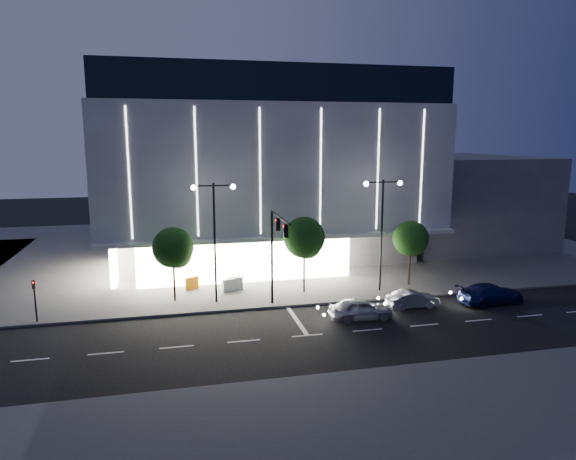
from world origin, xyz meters
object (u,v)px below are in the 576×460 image
at_px(tree_mid, 305,240).
at_px(barrier_b, 229,285).
at_px(tree_right, 411,240).
at_px(car_second, 412,299).
at_px(ped_signal_far, 35,296).
at_px(barrier_a, 192,283).
at_px(car_lead, 361,309).
at_px(barrier_d, 236,284).
at_px(street_lamp_east, 382,219).
at_px(street_lamp_west, 214,225).
at_px(tree_left, 173,250).
at_px(barrier_c, 235,283).
at_px(traffic_mast, 276,242).
at_px(car_third, 491,294).

xyz_separation_m(tree_mid, barrier_b, (-5.80, 1.35, -3.68)).
bearing_deg(tree_right, car_second, -113.45).
distance_m(ped_signal_far, barrier_a, 11.62).
bearing_deg(barrier_a, car_second, -50.82).
height_order(car_second, barrier_b, car_second).
xyz_separation_m(car_lead, barrier_d, (-7.46, 8.23, -0.09)).
bearing_deg(car_lead, tree_right, -44.02).
bearing_deg(street_lamp_east, barrier_b, 168.60).
bearing_deg(car_second, street_lamp_west, 71.94).
bearing_deg(car_lead, street_lamp_west, 61.39).
bearing_deg(tree_left, tree_right, -0.00).
height_order(street_lamp_west, street_lamp_east, same).
distance_m(street_lamp_west, car_second, 15.36).
bearing_deg(car_lead, tree_mid, 21.10).
height_order(ped_signal_far, car_lead, ped_signal_far).
relative_size(street_lamp_west, ped_signal_far, 3.00).
bearing_deg(tree_right, car_lead, -136.02).
relative_size(tree_left, barrier_d, 5.20).
distance_m(barrier_a, barrier_c, 3.42).
bearing_deg(car_second, tree_left, 71.46).
distance_m(traffic_mast, car_third, 16.59).
height_order(street_lamp_east, barrier_d, street_lamp_east).
bearing_deg(traffic_mast, tree_left, 152.16).
xyz_separation_m(tree_mid, car_second, (6.81, -5.06, -3.71)).
bearing_deg(barrier_c, street_lamp_west, -131.99).
relative_size(street_lamp_west, car_lead, 2.08).
xyz_separation_m(tree_left, car_lead, (12.25, -6.51, -3.30)).
height_order(traffic_mast, tree_mid, traffic_mast).
distance_m(street_lamp_west, car_lead, 11.98).
bearing_deg(barrier_c, car_third, -33.71).
distance_m(street_lamp_east, car_third, 9.75).
bearing_deg(tree_left, car_lead, -27.98).
relative_size(street_lamp_west, barrier_d, 8.18).
bearing_deg(barrier_b, barrier_a, 136.53).
distance_m(tree_right, barrier_c, 14.79).
bearing_deg(barrier_b, barrier_c, 28.32).
height_order(street_lamp_west, barrier_a, street_lamp_west).
relative_size(barrier_b, barrier_d, 1.00).
xyz_separation_m(street_lamp_west, barrier_c, (1.73, 2.94, -5.31)).
height_order(street_lamp_west, ped_signal_far, street_lamp_west).
relative_size(street_lamp_east, car_lead, 2.08).
bearing_deg(street_lamp_west, car_lead, -30.61).
height_order(car_third, barrier_d, car_third).
bearing_deg(barrier_a, tree_right, -32.85).
xyz_separation_m(tree_mid, car_lead, (2.25, -6.51, -3.60)).
distance_m(tree_right, car_third, 7.43).
distance_m(street_lamp_east, barrier_a, 15.97).
xyz_separation_m(ped_signal_far, tree_right, (28.03, 2.52, 2.00)).
xyz_separation_m(ped_signal_far, tree_left, (9.03, 2.52, 2.15)).
bearing_deg(barrier_c, car_second, -41.51).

